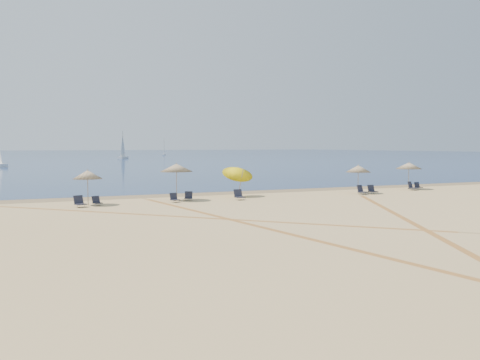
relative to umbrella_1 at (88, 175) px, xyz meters
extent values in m
plane|color=tan|center=(10.81, -19.51, -1.96)|extent=(160.00, 160.00, 0.00)
plane|color=#0C2151|center=(10.81, 205.49, -1.96)|extent=(500.00, 500.00, 0.00)
plane|color=olive|center=(10.81, 4.49, -1.96)|extent=(500.00, 500.00, 0.00)
cylinder|color=gray|center=(0.00, 0.00, -0.91)|extent=(0.05, 0.05, 2.12)
cone|color=beige|center=(0.00, 0.00, 0.00)|extent=(1.86, 1.86, 0.55)
sphere|color=gray|center=(0.00, 0.00, 0.30)|extent=(0.08, 0.08, 0.08)
cylinder|color=gray|center=(5.99, 0.41, -0.75)|extent=(0.05, 0.05, 2.44)
cone|color=beige|center=(5.99, 0.41, 0.32)|extent=(2.27, 2.27, 0.55)
sphere|color=gray|center=(5.99, 0.41, 0.62)|extent=(0.08, 0.08, 0.08)
cylinder|color=gray|center=(10.92, 0.66, -0.93)|extent=(0.05, 1.05, 2.08)
cone|color=yellow|center=(10.92, 1.09, -0.04)|extent=(2.29, 2.30, 1.49)
sphere|color=gray|center=(10.92, 1.09, 0.26)|extent=(0.08, 0.08, 0.08)
cylinder|color=gray|center=(20.78, -0.19, -0.90)|extent=(0.05, 0.05, 2.12)
cone|color=beige|center=(20.78, -0.19, 0.01)|extent=(1.98, 1.98, 0.55)
sphere|color=gray|center=(20.78, -0.19, 0.31)|extent=(0.08, 0.08, 0.08)
cylinder|color=gray|center=(27.23, 1.30, -0.86)|extent=(0.05, 0.05, 2.21)
cone|color=beige|center=(27.23, 1.30, 0.09)|extent=(2.22, 2.22, 0.55)
sphere|color=gray|center=(27.23, 1.30, 0.39)|extent=(0.08, 0.08, 0.08)
cube|color=black|center=(-0.57, -0.96, -1.77)|extent=(0.76, 0.76, 0.05)
cube|color=black|center=(-0.67, -0.68, -1.51)|extent=(0.64, 0.40, 0.54)
cylinder|color=#A5A5AD|center=(-0.80, -1.25, -1.87)|extent=(0.03, 0.03, 0.20)
cylinder|color=#A5A5AD|center=(-0.35, -1.10, -1.87)|extent=(0.03, 0.03, 0.20)
cube|color=black|center=(0.53, -0.43, -1.80)|extent=(0.63, 0.63, 0.05)
cube|color=black|center=(0.45, -0.20, -1.58)|extent=(0.53, 0.33, 0.45)
cylinder|color=#A5A5AD|center=(0.34, -0.67, -1.88)|extent=(0.02, 0.02, 0.16)
cylinder|color=#A5A5AD|center=(0.72, -0.55, -1.88)|extent=(0.02, 0.02, 0.16)
cube|color=black|center=(5.58, -0.62, -1.79)|extent=(0.63, 0.63, 0.05)
cube|color=black|center=(5.52, -0.37, -1.57)|extent=(0.55, 0.31, 0.46)
cylinder|color=#A5A5AD|center=(5.38, -0.86, -1.88)|extent=(0.02, 0.02, 0.17)
cylinder|color=#A5A5AD|center=(5.79, -0.76, -1.88)|extent=(0.02, 0.02, 0.17)
cube|color=black|center=(6.72, 0.07, -1.79)|extent=(0.68, 0.68, 0.05)
cube|color=black|center=(6.82, 0.31, -1.57)|extent=(0.56, 0.38, 0.47)
cylinder|color=#A5A5AD|center=(6.53, -0.04, -1.88)|extent=(0.02, 0.02, 0.17)
cylinder|color=#A5A5AD|center=(6.92, -0.20, -1.88)|extent=(0.02, 0.02, 0.17)
cube|color=black|center=(10.17, -0.93, -1.77)|extent=(0.64, 0.64, 0.06)
cube|color=black|center=(10.16, -0.64, -1.50)|extent=(0.62, 0.25, 0.54)
cylinder|color=#A5A5AD|center=(9.93, -1.17, -1.87)|extent=(0.03, 0.03, 0.20)
cylinder|color=#A5A5AD|center=(10.41, -1.14, -1.87)|extent=(0.03, 0.03, 0.20)
cube|color=black|center=(20.55, -1.16, -1.77)|extent=(0.76, 0.76, 0.06)
cube|color=black|center=(20.46, -0.87, -1.50)|extent=(0.65, 0.39, 0.54)
cylinder|color=#A5A5AD|center=(20.31, -1.45, -1.86)|extent=(0.03, 0.03, 0.20)
cylinder|color=#A5A5AD|center=(20.78, -1.30, -1.86)|extent=(0.03, 0.03, 0.20)
cube|color=black|center=(21.58, -1.07, -1.77)|extent=(0.59, 0.59, 0.05)
cube|color=black|center=(21.58, -0.78, -1.52)|extent=(0.59, 0.22, 0.52)
cylinder|color=#A5A5AD|center=(21.35, -1.28, -1.87)|extent=(0.03, 0.03, 0.19)
cylinder|color=#A5A5AD|center=(21.82, -1.28, -1.87)|extent=(0.03, 0.03, 0.19)
cube|color=black|center=(26.87, 0.30, -1.76)|extent=(0.80, 0.80, 0.06)
cube|color=black|center=(26.76, 0.58, -1.50)|extent=(0.65, 0.44, 0.55)
cylinder|color=#A5A5AD|center=(26.64, -0.02, -1.86)|extent=(0.03, 0.03, 0.20)
cylinder|color=#A5A5AD|center=(27.10, 0.17, -1.86)|extent=(0.03, 0.03, 0.20)
cube|color=black|center=(28.08, 0.96, -1.80)|extent=(0.53, 0.53, 0.05)
cube|color=black|center=(28.09, 1.20, -1.58)|extent=(0.51, 0.21, 0.45)
cylinder|color=#A5A5AD|center=(27.88, 0.78, -1.88)|extent=(0.02, 0.02, 0.17)
cylinder|color=#A5A5AD|center=(28.28, 0.76, -1.88)|extent=(0.02, 0.02, 0.17)
cube|color=white|center=(25.01, 116.92, -1.66)|extent=(3.97, 5.34, 0.59)
cylinder|color=gray|center=(25.01, 116.92, 2.16)|extent=(0.12, 0.12, 7.86)
cube|color=white|center=(50.05, 163.40, -1.71)|extent=(2.47, 4.64, 0.49)
cylinder|color=gray|center=(50.05, 163.40, 1.47)|extent=(0.10, 0.10, 6.55)
plane|color=tan|center=(6.17, -11.95, -1.96)|extent=(31.36, 31.36, 0.00)
plane|color=tan|center=(6.03, -10.85, -1.96)|extent=(31.36, 31.36, 0.00)
plane|color=tan|center=(13.45, -14.56, -1.96)|extent=(37.63, 37.63, 0.00)
plane|color=tan|center=(13.95, -13.58, -1.96)|extent=(37.63, 37.63, 0.00)
plane|color=tan|center=(4.43, -8.05, -1.96)|extent=(39.60, 39.60, 0.00)
plane|color=tan|center=(3.65, -7.27, -1.96)|extent=(39.60, 39.60, 0.00)
camera|label=1|loc=(-4.34, -33.96, 1.85)|focal=38.76mm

